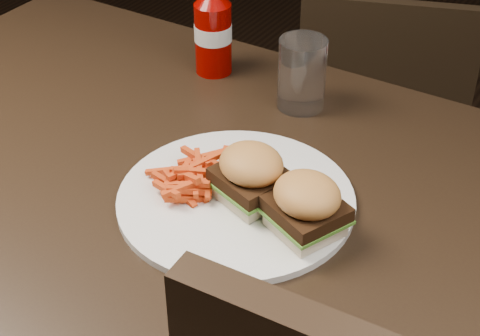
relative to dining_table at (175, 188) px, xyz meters
The scene contains 8 objects.
dining_table is the anchor object (origin of this frame).
chair_far 0.79m from the dining_table, 87.85° to the left, with size 0.36×0.36×0.03m, color black.
plate 0.10m from the dining_table, ahead, with size 0.31×0.31×0.01m, color white.
sandwich_half_a 0.13m from the dining_table, ahead, with size 0.08×0.07×0.02m, color beige.
sandwich_half_b 0.21m from the dining_table, ahead, with size 0.08×0.07×0.02m, color beige.
fries_pile 0.07m from the dining_table, 14.87° to the right, with size 0.10×0.10×0.04m, color #C63709, non-canonical shape.
ketchup_bottle 0.32m from the dining_table, 113.11° to the left, with size 0.06×0.06×0.12m, color #7E0200.
tumbler 0.28m from the dining_table, 77.25° to the left, with size 0.07×0.07×0.12m, color white.
Camera 1 is at (0.50, -0.64, 1.36)m, focal length 55.00 mm.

